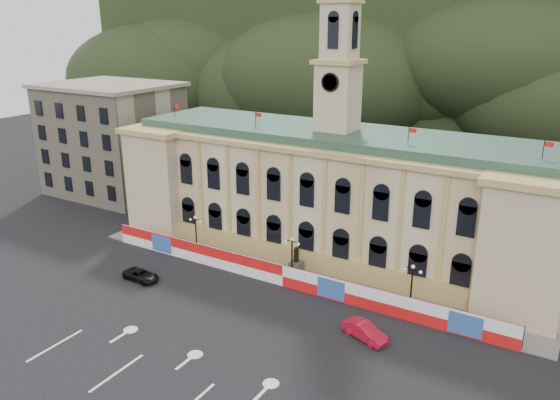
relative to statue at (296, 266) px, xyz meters
The scene contains 13 objects.
ground 18.04m from the statue, 90.00° to the right, with size 260.00×260.00×0.00m, color black.
lane_markings 23.03m from the statue, 90.00° to the right, with size 26.00×10.00×0.02m, color white, non-canonical shape.
hill_ridge 105.59m from the statue, 89.98° to the left, with size 230.00×80.00×64.00m.
city_hall 11.71m from the statue, 90.00° to the left, with size 56.20×17.60×37.10m.
side_building_left 45.63m from the statue, 163.26° to the left, with size 21.00×17.00×18.60m.
hoarding_fence 2.93m from the statue, 88.90° to the right, with size 50.00×0.44×2.50m.
pavement 1.13m from the statue, 90.00° to the right, with size 56.00×5.50×0.16m, color slate.
statue is the anchor object (origin of this frame).
lamp_left 14.16m from the statue, behind, with size 1.96×0.44×5.15m.
lamp_center 2.14m from the statue, 90.00° to the right, with size 1.96×0.44×5.15m.
lamp_right 14.16m from the statue, ahead, with size 1.96×0.44×5.15m.
red_sedan 14.57m from the statue, 34.42° to the right, with size 4.94×3.08×1.54m, color #B70D23.
black_suv 17.92m from the statue, 145.39° to the right, with size 4.58×2.23×1.25m, color black.
Camera 1 is at (28.11, -32.66, 28.53)m, focal length 35.00 mm.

